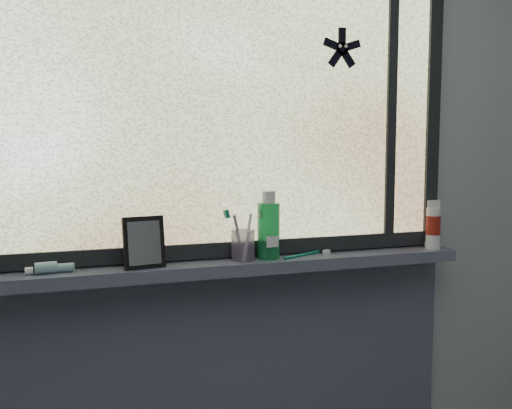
{
  "coord_description": "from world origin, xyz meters",
  "views": [
    {
      "loc": [
        -0.51,
        -0.51,
        1.39
      ],
      "look_at": [
        0.02,
        1.05,
        1.22
      ],
      "focal_mm": 40.0,
      "sensor_mm": 36.0,
      "label": 1
    }
  ],
  "objects": [
    {
      "name": "toothbrush_cup",
      "position": [
        0.03,
        1.23,
        1.07
      ],
      "size": [
        0.09,
        0.09,
        0.1
      ],
      "primitive_type": "cylinder",
      "rotation": [
        0.0,
        0.0,
        0.29
      ],
      "color": "#AB8FBE",
      "rests_on": "windowsill"
    },
    {
      "name": "wall_back",
      "position": [
        0.0,
        1.3,
        1.25
      ],
      "size": [
        3.0,
        0.01,
        2.5
      ],
      "primitive_type": "cube",
      "color": "#9EA3A8",
      "rests_on": "ground"
    },
    {
      "name": "windowsill",
      "position": [
        0.0,
        1.23,
        1.0
      ],
      "size": [
        1.62,
        0.14,
        0.04
      ],
      "primitive_type": "cube",
      "color": "#4B4E64",
      "rests_on": "wall_back"
    },
    {
      "name": "cream_tube",
      "position": [
        0.75,
        1.21,
        1.11
      ],
      "size": [
        0.05,
        0.05,
        0.13
      ],
      "primitive_type": "cylinder",
      "rotation": [
        0.0,
        0.0,
        0.03
      ],
      "color": "silver",
      "rests_on": "windowsill"
    },
    {
      "name": "toothbrush_lying",
      "position": [
        0.24,
        1.23,
        1.03
      ],
      "size": [
        0.2,
        0.11,
        0.01
      ],
      "primitive_type": null,
      "rotation": [
        0.0,
        0.0,
        0.45
      ],
      "color": "#0C725B",
      "rests_on": "windowsill"
    },
    {
      "name": "toothpaste_tube",
      "position": [
        -0.55,
        1.22,
        1.04
      ],
      "size": [
        0.19,
        0.05,
        0.03
      ],
      "primitive_type": null,
      "rotation": [
        0.0,
        0.0,
        0.02
      ],
      "color": "silver",
      "rests_on": "windowsill"
    },
    {
      "name": "starfish_sticker",
      "position": [
        0.4,
        1.27,
        1.72
      ],
      "size": [
        0.15,
        0.02,
        0.15
      ],
      "primitive_type": null,
      "color": "black",
      "rests_on": "window_pane"
    },
    {
      "name": "vanity_mirror",
      "position": [
        -0.29,
        1.21,
        1.1
      ],
      "size": [
        0.13,
        0.08,
        0.16
      ],
      "primitive_type": "cube",
      "rotation": [
        0.0,
        0.0,
        0.16
      ],
      "color": "black",
      "rests_on": "windowsill"
    },
    {
      "name": "frame_mullion",
      "position": [
        0.6,
        1.28,
        1.53
      ],
      "size": [
        0.03,
        0.03,
        1.0
      ],
      "primitive_type": "cube",
      "color": "black",
      "rests_on": "wall_back"
    },
    {
      "name": "frame_right",
      "position": [
        0.78,
        1.28,
        1.53
      ],
      "size": [
        0.05,
        0.03,
        1.1
      ],
      "primitive_type": "cube",
      "color": "black",
      "rests_on": "wall_back"
    },
    {
      "name": "window_pane",
      "position": [
        0.0,
        1.28,
        1.53
      ],
      "size": [
        1.5,
        0.01,
        1.0
      ],
      "primitive_type": "cube",
      "color": "silver",
      "rests_on": "wall_back"
    },
    {
      "name": "sill_apron",
      "position": [
        0.0,
        1.29,
        0.49
      ],
      "size": [
        1.62,
        0.02,
        0.98
      ],
      "primitive_type": "cube",
      "color": "#4B4E64",
      "rests_on": "floor"
    },
    {
      "name": "mouthwash_bottle",
      "position": [
        0.12,
        1.23,
        1.13
      ],
      "size": [
        0.08,
        0.08,
        0.18
      ],
      "primitive_type": "cylinder",
      "rotation": [
        0.0,
        0.0,
        0.1
      ],
      "color": "green",
      "rests_on": "windowsill"
    },
    {
      "name": "frame_bottom",
      "position": [
        0.0,
        1.28,
        1.05
      ],
      "size": [
        1.6,
        0.03,
        0.05
      ],
      "primitive_type": "cube",
      "color": "black",
      "rests_on": "windowsill"
    }
  ]
}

